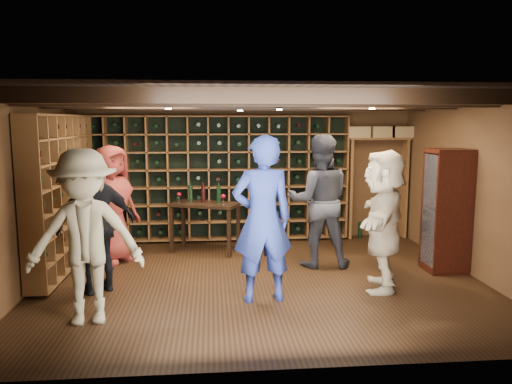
{
  "coord_description": "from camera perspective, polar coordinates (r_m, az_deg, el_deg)",
  "views": [
    {
      "loc": [
        -0.66,
        -6.6,
        2.18
      ],
      "look_at": [
        -0.04,
        0.2,
        1.2
      ],
      "focal_mm": 35.0,
      "sensor_mm": 36.0,
      "label": 1
    }
  ],
  "objects": [
    {
      "name": "ground",
      "position": [
        6.98,
        0.52,
        -10.02
      ],
      "size": [
        6.0,
        6.0,
        0.0
      ],
      "primitive_type": "plane",
      "color": "black",
      "rests_on": "ground"
    },
    {
      "name": "room_shell",
      "position": [
        6.68,
        0.51,
        10.24
      ],
      "size": [
        6.0,
        6.0,
        6.0
      ],
      "color": "#4F331B",
      "rests_on": "ground"
    },
    {
      "name": "wine_rack_back",
      "position": [
        8.99,
        -4.27,
        1.59
      ],
      "size": [
        4.65,
        0.3,
        2.2
      ],
      "color": "brown",
      "rests_on": "ground"
    },
    {
      "name": "wine_rack_left",
      "position": [
        7.8,
        -21.27,
        0.04
      ],
      "size": [
        0.3,
        2.65,
        2.2
      ],
      "color": "brown",
      "rests_on": "ground"
    },
    {
      "name": "crate_shelf",
      "position": [
        9.45,
        13.84,
        4.25
      ],
      "size": [
        1.2,
        0.32,
        2.07
      ],
      "color": "brown",
      "rests_on": "ground"
    },
    {
      "name": "display_cabinet",
      "position": [
        7.7,
        20.92,
        -2.26
      ],
      "size": [
        0.55,
        0.5,
        1.75
      ],
      "color": "black",
      "rests_on": "ground"
    },
    {
      "name": "man_blue_shirt",
      "position": [
        5.97,
        0.74,
        -3.15
      ],
      "size": [
        0.79,
        0.57,
        2.01
      ],
      "primitive_type": "imported",
      "rotation": [
        0.0,
        0.0,
        3.27
      ],
      "color": "navy",
      "rests_on": "ground"
    },
    {
      "name": "man_grey_suit",
      "position": [
        7.49,
        7.23,
        -1.03
      ],
      "size": [
        1.03,
        0.84,
        1.98
      ],
      "primitive_type": "imported",
      "rotation": [
        0.0,
        0.0,
        3.04
      ],
      "color": "black",
      "rests_on": "ground"
    },
    {
      "name": "guest_red_floral",
      "position": [
        7.97,
        -16.07,
        -1.33
      ],
      "size": [
        0.99,
        1.05,
        1.81
      ],
      "primitive_type": "imported",
      "rotation": [
        0.0,
        0.0,
        0.92
      ],
      "color": "maroon",
      "rests_on": "ground"
    },
    {
      "name": "guest_woman_black",
      "position": [
        6.61,
        -17.74,
        -3.58
      ],
      "size": [
        1.07,
        0.97,
        1.75
      ],
      "primitive_type": "imported",
      "rotation": [
        0.0,
        0.0,
        3.81
      ],
      "color": "black",
      "rests_on": "ground"
    },
    {
      "name": "guest_khaki",
      "position": [
        5.64,
        -18.96,
        -4.92
      ],
      "size": [
        1.29,
        0.82,
        1.89
      ],
      "primitive_type": "imported",
      "rotation": [
        0.0,
        0.0,
        0.1
      ],
      "color": "gray",
      "rests_on": "ground"
    },
    {
      "name": "guest_beige",
      "position": [
        6.64,
        14.35,
        -3.13
      ],
      "size": [
        1.06,
        1.76,
        1.81
      ],
      "primitive_type": "imported",
      "rotation": [
        0.0,
        0.0,
        4.38
      ],
      "color": "tan",
      "rests_on": "ground"
    },
    {
      "name": "tasting_table",
      "position": [
        8.3,
        -5.89,
        -1.87
      ],
      "size": [
        1.22,
        0.92,
        1.11
      ],
      "rotation": [
        0.0,
        0.0,
        -0.38
      ],
      "color": "black",
      "rests_on": "ground"
    }
  ]
}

